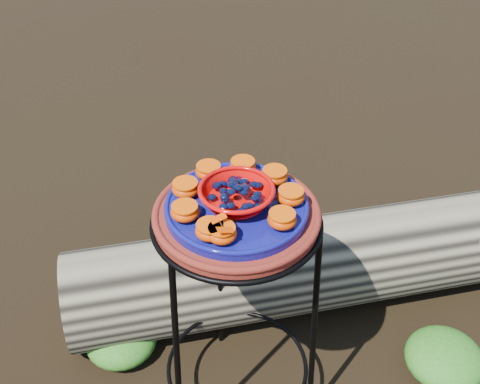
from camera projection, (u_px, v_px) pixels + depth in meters
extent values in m
cylinder|color=maroon|center=(237.00, 217.00, 1.39)|extent=(0.38, 0.38, 0.03)
cylinder|color=#080C43|center=(237.00, 208.00, 1.37)|extent=(0.33, 0.33, 0.02)
ellipsoid|color=#C93700|center=(222.00, 234.00, 1.26)|extent=(0.06, 0.06, 0.04)
ellipsoid|color=#C93700|center=(282.00, 219.00, 1.30)|extent=(0.06, 0.06, 0.04)
ellipsoid|color=#C93700|center=(291.00, 196.00, 1.36)|extent=(0.06, 0.06, 0.04)
ellipsoid|color=#C93700|center=(275.00, 176.00, 1.42)|extent=(0.06, 0.06, 0.04)
ellipsoid|color=#C93700|center=(243.00, 167.00, 1.45)|extent=(0.06, 0.06, 0.04)
ellipsoid|color=#C93700|center=(209.00, 171.00, 1.43)|extent=(0.06, 0.06, 0.04)
ellipsoid|color=#C93700|center=(186.00, 189.00, 1.38)|extent=(0.06, 0.06, 0.04)
ellipsoid|color=#C93700|center=(185.00, 212.00, 1.32)|extent=(0.06, 0.06, 0.04)
ellipsoid|color=#C93700|center=(210.00, 231.00, 1.27)|extent=(0.06, 0.06, 0.04)
ellipsoid|color=#255419|center=(121.00, 339.00, 1.93)|extent=(0.23, 0.23, 0.11)
ellipsoid|color=#255419|center=(445.00, 358.00, 1.86)|extent=(0.25, 0.25, 0.12)
ellipsoid|color=#255419|center=(141.00, 275.00, 2.13)|extent=(0.27, 0.27, 0.14)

